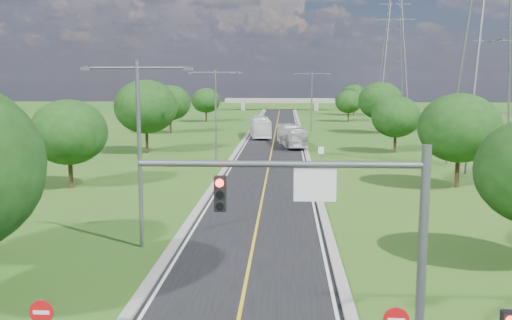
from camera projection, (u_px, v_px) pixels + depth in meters
The scene contains 23 objects.
ground at pixel (273, 144), 78.01m from camera, with size 260.00×260.00×0.00m, color #205618.
road at pixel (274, 139), 83.93m from camera, with size 8.00×150.00×0.06m, color black.
curb_left at pixel (245, 138), 84.14m from camera, with size 0.50×150.00×0.22m, color gray.
curb_right at pixel (303, 139), 83.70m from camera, with size 0.50×150.00×0.22m, color gray.
signal_mast at pixel (351, 221), 16.83m from camera, with size 8.54×0.33×7.20m.
speed_limit_sign at pixel (321, 154), 55.75m from camera, with size 0.55×0.09×2.40m.
overpass at pixel (280, 101), 156.70m from camera, with size 30.00×3.00×3.20m.
streetlight_near_left at pixel (139, 138), 30.03m from camera, with size 5.90×0.25×10.00m.
streetlight_mid_left at pixel (216, 106), 62.63m from camera, with size 5.90×0.25×10.00m.
streetlight_far_right at pixel (312, 96), 94.62m from camera, with size 5.90×0.25×10.00m.
power_tower_near at pixel (496, 26), 55.07m from camera, with size 9.00×6.40×28.00m.
power_tower_far at pixel (394, 55), 128.97m from camera, with size 9.00×6.40×28.00m.
tree_lb at pixel (69, 132), 46.54m from camera, with size 6.30×6.30×7.33m.
tree_lc at pixel (146, 107), 68.09m from camera, with size 7.56×7.56×8.79m.
tree_ld at pixel (170, 103), 92.00m from camera, with size 6.72×6.72×7.82m.
tree_le at pixel (206, 101), 115.68m from camera, with size 5.88×5.88×6.84m.
tree_rb at pixel (459, 128), 46.82m from camera, with size 6.72×6.72×7.82m.
tree_rc at pixel (396, 117), 68.70m from camera, with size 5.88×5.88×6.84m.
tree_rd at pixel (380, 101), 92.17m from camera, with size 7.14×7.14×8.30m.
tree_re at pixel (349, 102), 116.19m from camera, with size 5.46×5.46×6.35m.
tree_rf at pixel (354, 96), 135.68m from camera, with size 6.30×6.30×7.33m.
bus_outbound at pixel (292, 136), 74.50m from camera, with size 2.35×10.05×2.80m, color white.
bus_inbound at pixel (260, 127), 86.20m from camera, with size 2.60×11.13×3.10m, color white.
Camera 1 is at (1.73, -17.52, 9.14)m, focal length 40.00 mm.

